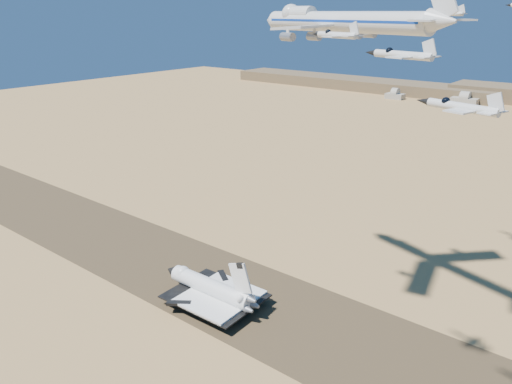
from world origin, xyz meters
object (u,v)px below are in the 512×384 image
Objects in this scene: crew_c at (205,317)px; chase_jet_b at (401,55)px; shuttle at (210,289)px; crew_b at (214,318)px; carrier_747 at (335,22)px; chase_jet_a at (336,35)px; crew_a at (215,312)px; chase_jet_c at (460,107)px; chase_jet_e at (447,14)px.

chase_jet_b is (69.78, -14.99, 94.45)m from crew_c.
shuttle reaches higher than crew_b.
chase_jet_a is (28.03, -47.51, -1.76)m from carrier_747.
chase_jet_c is at bearing -126.22° from crew_a.
crew_a is (-21.60, -37.30, -98.75)m from carrier_747.
carrier_747 is at bearing -76.26° from crew_c.
chase_jet_a is at bearing 163.00° from chase_jet_c.
shuttle is at bearing 173.20° from chase_jet_c.
crew_c is at bearing 177.11° from chase_jet_c.
shuttle is 25.17× the size of crew_b.
shuttle is 119.63m from chase_jet_b.
chase_jet_a is at bearing -43.16° from carrier_747.
crew_a is 0.12× the size of chase_jet_e.
crew_c is at bearing 153.99° from crew_a.
chase_jet_c reaches higher than crew_b.
crew_b is 139.98m from chase_jet_e.
shuttle is 13.04m from crew_b.
carrier_747 reaches higher than chase_jet_e.
chase_jet_b is (19.33, -9.10, -2.70)m from chase_jet_a.
carrier_747 is at bearing 47.53° from shuttle.
shuttle is 3.00× the size of chase_jet_a.
carrier_747 is at bearing 137.61° from chase_jet_a.
chase_jet_b reaches higher than crew_a.
chase_jet_b is at bearing -8.14° from chase_jet_a.
crew_b is 108.14m from chase_jet_a.
crew_a is 4.03m from crew_b.
carrier_747 is 51.74× the size of crew_c.
chase_jet_b is at bearing -150.07° from crew_c.
chase_jet_a is at bearing 168.26° from chase_jet_b.
crew_a reaches higher than crew_b.
chase_jet_e is (41.24, 90.19, 101.19)m from crew_c.
chase_jet_c is at bearing -23.54° from shuttle.
crew_a is at bearing -58.63° from crew_c.
crew_c is (-3.28, -1.13, -0.09)m from crew_b.
carrier_747 reaches higher than chase_jet_b.
shuttle is 23.28× the size of crew_a.
chase_jet_b is (66.50, -16.12, 94.36)m from crew_b.
chase_jet_a reaches higher than chase_jet_c.
chase_jet_a is (49.63, -10.21, 96.99)m from crew_a.
chase_jet_a is at bearing -16.31° from shuttle.
crew_b is 0.11× the size of chase_jet_e.
crew_c is 0.11× the size of chase_jet_c.
chase_jet_b is (68.96, -19.31, 94.29)m from crew_a.
crew_c is (-22.42, -41.63, -98.91)m from carrier_747.
chase_jet_a is 21.54m from chase_jet_b.
chase_jet_e reaches higher than chase_jet_a.
chase_jet_a reaches higher than crew_b.
crew_c is 109.62m from chase_jet_a.
shuttle is 2.80× the size of chase_jet_b.
carrier_747 is 109.63m from crew_c.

